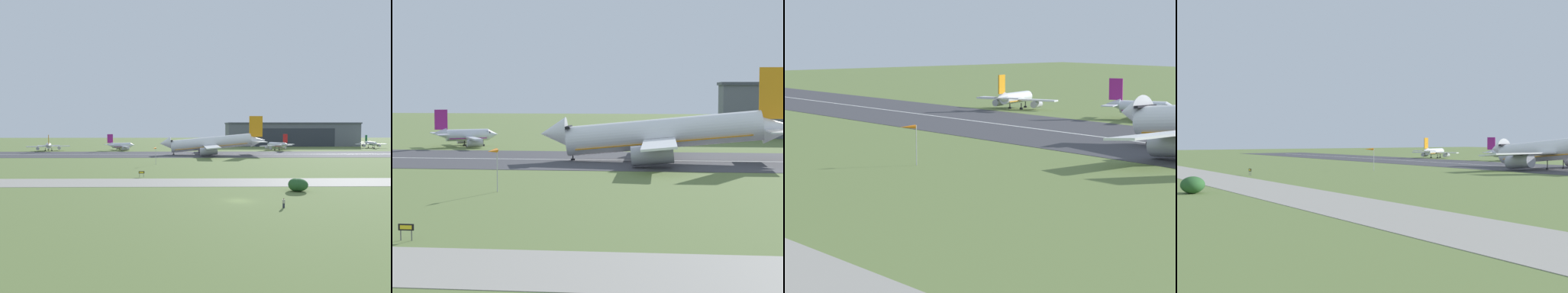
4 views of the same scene
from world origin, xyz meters
The scene contains 4 objects.
ground_plane centered at (0.00, 57.72, 0.00)m, with size 656.08×656.08×0.00m, color olive.
airplane_parked_west centered at (-87.08, 142.87, 2.87)m, with size 21.91×19.40×9.10m.
airplane_parked_east centered at (-47.88, 146.97, 2.77)m, with size 17.58×21.21×9.25m.
windsock_pole centered at (-21.46, 66.26, 5.53)m, with size 1.28×2.55×6.18m.
Camera 3 is at (92.75, -9.94, 20.36)m, focal length 85.00 mm.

